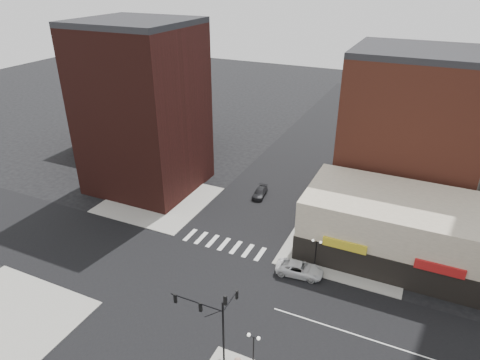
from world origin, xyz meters
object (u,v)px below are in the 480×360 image
at_px(white_suv, 300,269).
at_px(dark_sedan_north, 260,193).
at_px(street_lamp_ne, 316,247).
at_px(traffic_signal, 215,314).
at_px(street_lamp_se_a, 253,344).

distance_m(white_suv, dark_sedan_north, 19.46).
xyz_separation_m(street_lamp_ne, dark_sedan_north, (-12.87, 14.20, -2.67)).
bearing_deg(dark_sedan_north, traffic_signal, -81.65).
relative_size(street_lamp_ne, white_suv, 0.76).
bearing_deg(white_suv, traffic_signal, 160.38).
distance_m(street_lamp_ne, white_suv, 3.24).
bearing_deg(street_lamp_se_a, traffic_signal, 177.43).
distance_m(traffic_signal, street_lamp_se_a, 4.12).
bearing_deg(traffic_signal, street_lamp_ne, 73.25).
relative_size(white_suv, dark_sedan_north, 1.29).
xyz_separation_m(traffic_signal, street_lamp_ne, (4.76, 15.83, -1.67)).
bearing_deg(dark_sedan_north, street_lamp_se_a, -75.30).
height_order(street_lamp_se_a, street_lamp_ne, same).
bearing_deg(street_lamp_ne, traffic_signal, -106.75).
distance_m(street_lamp_se_a, street_lamp_ne, 16.03).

